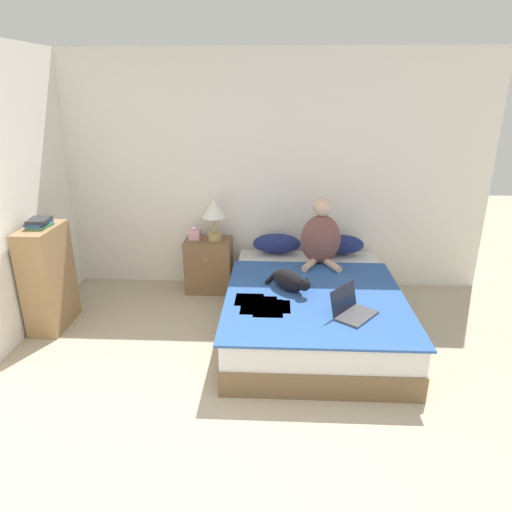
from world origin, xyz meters
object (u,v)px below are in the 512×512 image
Objects in this scene: bed at (312,309)px; bookshelf at (48,278)px; person_sitting at (321,237)px; laptop_open at (352,309)px; pillow_near at (277,244)px; nightstand at (209,265)px; tissue_box at (194,234)px; book_stack_top at (39,223)px; table_lamp at (214,212)px; cat_tabby at (290,280)px; pillow_far at (340,244)px.

bookshelf reaches higher than bed.
laptop_open is (0.16, -1.15, -0.24)m from person_sitting.
bookshelf is (-2.13, -0.92, -0.06)m from pillow_near.
nightstand is at bearing 82.71° from laptop_open.
tissue_box is at bearing 168.61° from person_sitting.
book_stack_top is at bearing 117.79° from laptop_open.
nightstand is 0.60× the size of bookshelf.
bed is 4.73× the size of table_lamp.
table_lamp is (-1.13, 0.26, 0.18)m from person_sitting.
book_stack_top is (-2.25, 0.06, 0.49)m from cat_tabby.
laptop_open is (0.61, -1.44, -0.06)m from pillow_near.
laptop_open is 1.78× the size of book_stack_top.
cat_tabby is at bearing -82.97° from pillow_near.
person_sitting is at bearing 46.58° from laptop_open.
pillow_near reaches higher than nightstand.
cat_tabby is at bearing -43.01° from tissue_box.
bookshelf is at bearing -128.20° from book_stack_top.
pillow_far is 2.97m from bookshelf.
cat_tabby is 0.84× the size of nightstand.
laptop_open is at bearing -10.68° from book_stack_top.
book_stack_top is (-1.45, -0.89, 0.12)m from table_lamp.
bed is 1.03m from pillow_near.
bed is 0.81m from person_sitting.
laptop_open is at bearing -66.96° from pillow_near.
laptop_open is 2.08m from tissue_box.
bed is 2.14× the size of bookshelf.
table_lamp reaches higher than cat_tabby.
person_sitting reaches higher than bed.
pillow_near is 1.00× the size of pillow_far.
cat_tabby is 0.51× the size of bookshelf.
pillow_far is 1.46m from nightstand.
bed is at bearing 0.28° from book_stack_top.
laptop_open is 2.79m from bookshelf.
cat_tabby is 2.30m from book_stack_top.
person_sitting is 1.30m from nightstand.
laptop_open is 0.73× the size of nightstand.
bed is 1.59m from tissue_box.
book_stack_top is (-1.22, -0.90, 0.37)m from tissue_box.
person_sitting is (-0.24, -0.29, 0.18)m from pillow_far.
pillow_near is at bearing 61.51° from laptop_open.
table_lamp is at bearing 80.95° from laptop_open.
book_stack_top is (-2.81, -0.92, 0.48)m from pillow_far.
laptop_open reaches higher than cat_tabby.
table_lamp is 1.76m from bookshelf.
pillow_far is 1.18× the size of table_lamp.
bookshelf is (-2.58, -0.63, -0.24)m from person_sitting.
laptop_open reaches higher than nightstand.
laptop_open is at bearing -45.76° from nightstand.
book_stack_top reaches higher than pillow_near.
cat_tabby is 2.25m from bookshelf.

